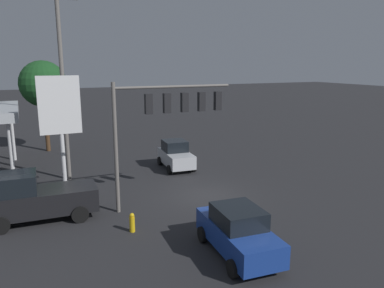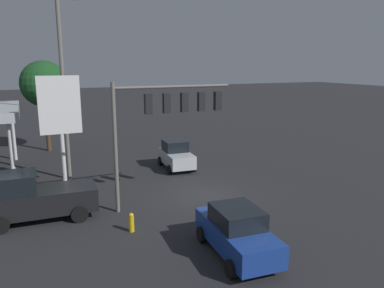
% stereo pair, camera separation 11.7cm
% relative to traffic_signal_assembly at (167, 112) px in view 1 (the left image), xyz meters
% --- Properties ---
extents(ground_plane, '(200.00, 200.00, 0.00)m').
position_rel_traffic_signal_assembly_xyz_m(ground_plane, '(-2.46, -0.29, -4.96)').
color(ground_plane, '#262628').
extents(traffic_signal_assembly, '(6.33, 0.43, 6.52)m').
position_rel_traffic_signal_assembly_xyz_m(traffic_signal_assembly, '(0.00, 0.00, 0.00)').
color(traffic_signal_assembly, slate).
rests_on(traffic_signal_assembly, ground).
extents(utility_pole, '(2.40, 0.26, 11.75)m').
position_rel_traffic_signal_assembly_xyz_m(utility_pole, '(4.29, -6.66, 1.21)').
color(utility_pole, slate).
rests_on(utility_pole, ground).
extents(price_sign, '(2.29, 0.27, 6.71)m').
position_rel_traffic_signal_assembly_xyz_m(price_sign, '(4.78, -4.32, -0.17)').
color(price_sign, silver).
rests_on(price_sign, ground).
extents(pickup_parked, '(5.29, 2.45, 2.40)m').
position_rel_traffic_signal_assembly_xyz_m(pickup_parked, '(6.44, -0.55, -3.85)').
color(pickup_parked, black).
rests_on(pickup_parked, ground).
extents(hatchback_crossing, '(2.19, 3.92, 1.97)m').
position_rel_traffic_signal_assembly_xyz_m(hatchback_crossing, '(-3.02, -6.31, -4.01)').
color(hatchback_crossing, silver).
rests_on(hatchback_crossing, ground).
extents(sedan_waiting, '(2.32, 4.52, 1.93)m').
position_rel_traffic_signal_assembly_xyz_m(sedan_waiting, '(-0.56, 6.20, -4.01)').
color(sedan_waiting, navy).
rests_on(sedan_waiting, ground).
extents(street_tree, '(3.83, 3.83, 7.62)m').
position_rel_traffic_signal_assembly_xyz_m(street_tree, '(4.93, -15.83, 0.71)').
color(street_tree, '#4C331E').
rests_on(street_tree, ground).
extents(fire_hydrant, '(0.24, 0.24, 0.88)m').
position_rel_traffic_signal_assembly_xyz_m(fire_hydrant, '(2.68, 2.55, -4.52)').
color(fire_hydrant, gold).
rests_on(fire_hydrant, ground).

